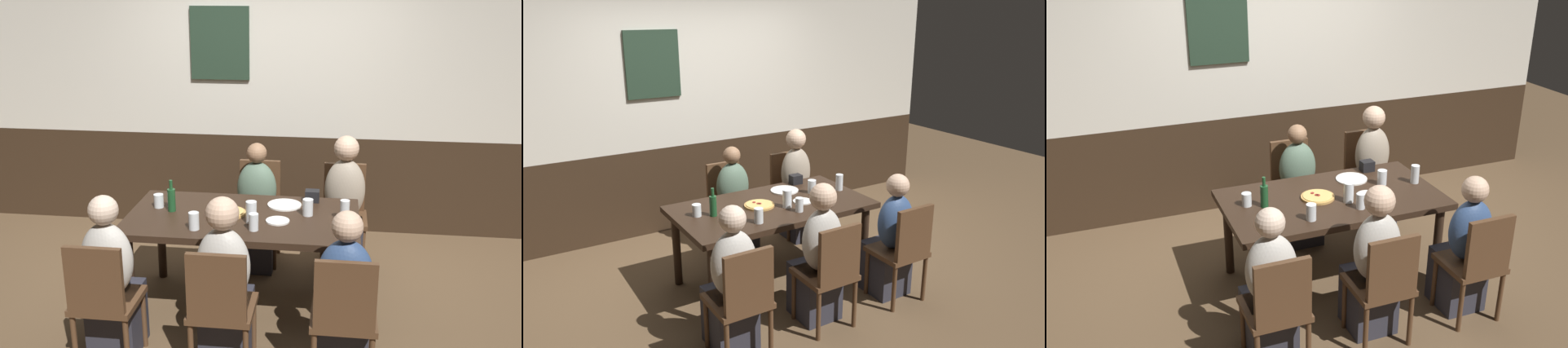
% 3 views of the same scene
% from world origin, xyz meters
% --- Properties ---
extents(ground_plane, '(12.00, 12.00, 0.00)m').
position_xyz_m(ground_plane, '(0.00, 0.00, 0.00)').
color(ground_plane, brown).
extents(wall_back, '(6.40, 0.13, 2.60)m').
position_xyz_m(wall_back, '(-0.00, 1.65, 1.30)').
color(wall_back, '#332316').
rests_on(wall_back, ground_plane).
extents(dining_table, '(1.70, 0.93, 0.74)m').
position_xyz_m(dining_table, '(0.00, 0.00, 0.66)').
color(dining_table, black).
rests_on(dining_table, ground_plane).
extents(chair_right_far, '(0.40, 0.40, 0.88)m').
position_xyz_m(chair_right_far, '(0.75, 0.88, 0.50)').
color(chair_right_far, '#513521').
rests_on(chair_right_far, ground_plane).
extents(chair_mid_near, '(0.40, 0.40, 0.88)m').
position_xyz_m(chair_mid_near, '(0.00, -0.88, 0.50)').
color(chair_mid_near, '#513521').
rests_on(chair_mid_near, ground_plane).
extents(chair_left_near, '(0.40, 0.40, 0.88)m').
position_xyz_m(chair_left_near, '(-0.75, -0.88, 0.50)').
color(chair_left_near, '#513521').
rests_on(chair_left_near, ground_plane).
extents(chair_mid_far, '(0.40, 0.40, 0.88)m').
position_xyz_m(chair_mid_far, '(0.00, 0.88, 0.50)').
color(chair_mid_far, '#513521').
rests_on(chair_mid_far, ground_plane).
extents(chair_right_near, '(0.40, 0.40, 0.88)m').
position_xyz_m(chair_right_near, '(0.75, -0.88, 0.50)').
color(chair_right_near, '#513521').
rests_on(chair_right_near, ground_plane).
extents(person_right_far, '(0.34, 0.37, 1.18)m').
position_xyz_m(person_right_far, '(0.75, 0.72, 0.50)').
color(person_right_far, '#2D2D38').
rests_on(person_right_far, ground_plane).
extents(person_mid_near, '(0.34, 0.37, 1.15)m').
position_xyz_m(person_mid_near, '(0.00, -0.72, 0.49)').
color(person_mid_near, '#2D2D38').
rests_on(person_mid_near, ground_plane).
extents(person_left_near, '(0.34, 0.37, 1.13)m').
position_xyz_m(person_left_near, '(-0.75, -0.72, 0.47)').
color(person_left_near, '#2D2D38').
rests_on(person_left_near, ground_plane).
extents(person_mid_far, '(0.34, 0.37, 1.09)m').
position_xyz_m(person_mid_far, '(-0.00, 0.72, 0.45)').
color(person_mid_far, '#2D2D38').
rests_on(person_mid_far, ground_plane).
extents(person_right_near, '(0.34, 0.37, 1.10)m').
position_xyz_m(person_right_near, '(0.75, -0.72, 0.46)').
color(person_right_near, '#2D2D38').
rests_on(person_right_near, ground_plane).
extents(pizza, '(0.26, 0.26, 0.03)m').
position_xyz_m(pizza, '(-0.11, 0.02, 0.75)').
color(pizza, tan).
rests_on(pizza, dining_table).
extents(pint_glass_amber, '(0.08, 0.08, 0.10)m').
position_xyz_m(pint_glass_amber, '(-0.66, 0.09, 0.79)').
color(pint_glass_amber, silver).
rests_on(pint_glass_amber, dining_table).
extents(beer_glass_tall, '(0.07, 0.07, 0.12)m').
position_xyz_m(beer_glass_tall, '(-0.29, -0.30, 0.79)').
color(beer_glass_tall, silver).
rests_on(beer_glass_tall, dining_table).
extents(pint_glass_pale, '(0.08, 0.08, 0.12)m').
position_xyz_m(pint_glass_pale, '(0.47, 0.07, 0.79)').
color(pint_glass_pale, silver).
rests_on(pint_glass_pale, dining_table).
extents(tumbler_water, '(0.08, 0.08, 0.16)m').
position_xyz_m(tumbler_water, '(0.08, -0.13, 0.81)').
color(tumbler_water, silver).
rests_on(tumbler_water, dining_table).
extents(pint_glass_stout, '(0.07, 0.07, 0.12)m').
position_xyz_m(pint_glass_stout, '(0.12, -0.27, 0.79)').
color(pint_glass_stout, silver).
rests_on(pint_glass_stout, dining_table).
extents(beer_glass_half, '(0.07, 0.07, 0.15)m').
position_xyz_m(beer_glass_half, '(0.74, -0.00, 0.81)').
color(beer_glass_half, silver).
rests_on(beer_glass_half, dining_table).
extents(beer_bottle_green, '(0.06, 0.06, 0.24)m').
position_xyz_m(beer_bottle_green, '(-0.54, 0.02, 0.83)').
color(beer_bottle_green, '#194723').
rests_on(beer_bottle_green, dining_table).
extents(plate_white_large, '(0.26, 0.26, 0.01)m').
position_xyz_m(plate_white_large, '(0.29, 0.25, 0.75)').
color(plate_white_large, white).
rests_on(plate_white_large, dining_table).
extents(plate_white_small, '(0.17, 0.17, 0.01)m').
position_xyz_m(plate_white_small, '(0.27, -0.09, 0.75)').
color(plate_white_small, white).
rests_on(plate_white_small, dining_table).
extents(condiment_caddy, '(0.11, 0.09, 0.09)m').
position_xyz_m(condiment_caddy, '(0.49, 0.37, 0.79)').
color(condiment_caddy, black).
rests_on(condiment_caddy, dining_table).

